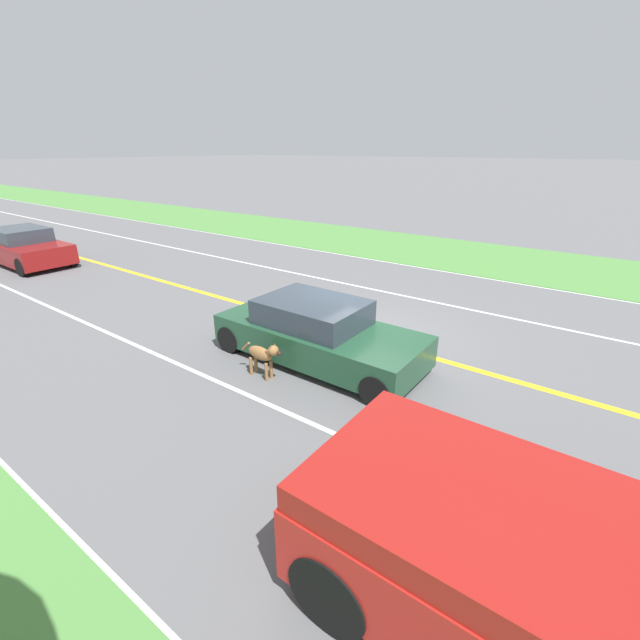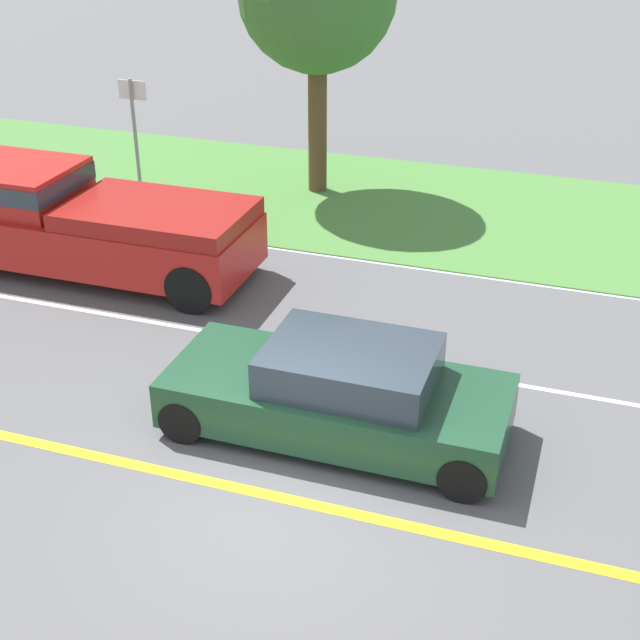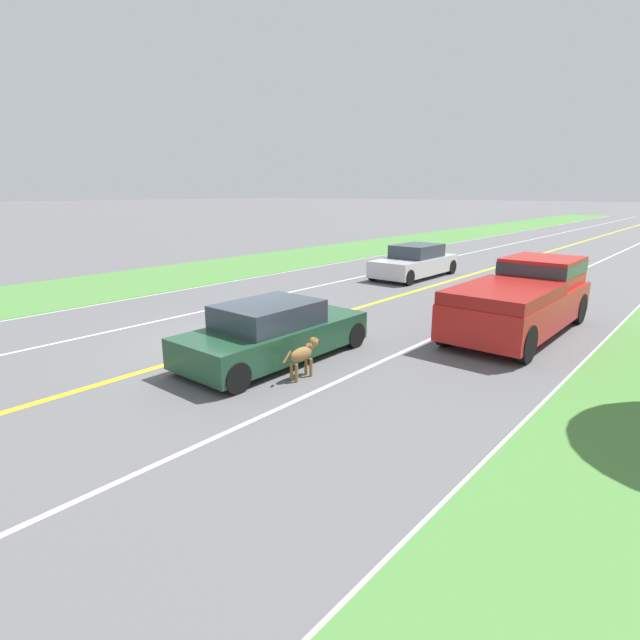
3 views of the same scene
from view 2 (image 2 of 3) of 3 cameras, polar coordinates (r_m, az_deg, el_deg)
The scene contains 9 objects.
ground_plane at distance 11.07m, azimuth -2.52°, elevation -11.30°, with size 400.00×400.00×0.00m, color #5B5B5E.
centre_divider_line at distance 11.07m, azimuth -2.52°, elevation -11.29°, with size 0.18×160.00×0.01m, color yellow.
lane_edge_line_right at distance 16.80m, azimuth 6.05°, elevation 3.38°, with size 0.14×160.00×0.01m, color white.
lane_dash_same_dir at distance 13.79m, azimuth 2.69°, elevation -2.45°, with size 0.10×160.00×0.01m, color white.
grass_verge_right at distance 19.51m, azimuth 8.11°, elevation 6.92°, with size 6.00×160.00×0.03m, color #4C843D.
ego_car at distance 11.81m, azimuth 1.28°, elevation -4.69°, with size 1.90×4.54×1.33m.
dog at distance 12.82m, azimuth 4.69°, elevation -2.45°, with size 0.22×1.08×0.81m.
pickup_truck at distance 16.81m, azimuth -14.71°, elevation 6.15°, with size 2.13×5.68×1.88m.
street_sign at distance 19.92m, azimuth -11.78°, elevation 12.11°, with size 0.11×0.64×2.67m.
Camera 2 is at (-7.90, -3.18, 7.07)m, focal length 50.00 mm.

